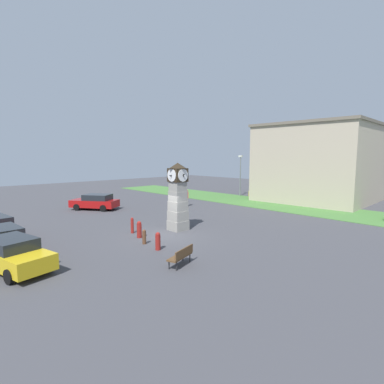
# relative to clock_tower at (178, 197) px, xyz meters

# --- Properties ---
(ground_plane) EXTENTS (89.66, 89.66, 0.00)m
(ground_plane) POSITION_rel_clock_tower_xyz_m (0.54, -1.56, -2.34)
(ground_plane) COLOR #424247
(clock_tower) EXTENTS (1.38, 1.42, 4.76)m
(clock_tower) POSITION_rel_clock_tower_xyz_m (0.00, 0.00, 0.00)
(clock_tower) COLOR gray
(clock_tower) RESTS_ON ground_plane
(bollard_near_tower) EXTENTS (0.29, 0.29, 1.01)m
(bollard_near_tower) POSITION_rel_clock_tower_xyz_m (2.68, -3.81, -1.83)
(bollard_near_tower) COLOR maroon
(bollard_near_tower) RESTS_ON ground_plane
(bollard_mid_row) EXTENTS (0.23, 0.23, 0.88)m
(bollard_mid_row) POSITION_rel_clock_tower_xyz_m (1.21, -3.71, -1.89)
(bollard_mid_row) COLOR brown
(bollard_mid_row) RESTS_ON ground_plane
(bollard_far_row) EXTENTS (0.31, 0.31, 1.08)m
(bollard_far_row) POSITION_rel_clock_tower_xyz_m (-0.17, -3.14, -1.79)
(bollard_far_row) COLOR maroon
(bollard_far_row) RESTS_ON ground_plane
(bollard_end_row) EXTENTS (0.20, 0.20, 1.08)m
(bollard_end_row) POSITION_rel_clock_tower_xyz_m (-1.47, -2.84, -1.79)
(bollard_end_row) COLOR maroon
(bollard_end_row) RESTS_ON ground_plane
(car_near_tower) EXTENTS (4.33, 2.22, 1.48)m
(car_near_tower) POSITION_rel_clock_tower_xyz_m (-2.19, -10.33, -1.58)
(car_near_tower) COLOR #A51111
(car_near_tower) RESTS_ON ground_plane
(car_by_building) EXTENTS (4.39, 2.59, 1.51)m
(car_by_building) POSITION_rel_clock_tower_xyz_m (0.63, -10.42, -1.57)
(car_by_building) COLOR gold
(car_by_building) RESTS_ON ground_plane
(car_silver_hatch) EXTENTS (4.76, 4.10, 1.51)m
(car_silver_hatch) POSITION_rel_clock_tower_xyz_m (-11.79, -0.51, -1.57)
(car_silver_hatch) COLOR #A51111
(car_silver_hatch) RESTS_ON ground_plane
(car_end_of_row) EXTENTS (4.91, 2.93, 1.42)m
(car_end_of_row) POSITION_rel_clock_tower_xyz_m (-3.98, 18.31, -1.60)
(car_end_of_row) COLOR gold
(car_end_of_row) RESTS_ON ground_plane
(bench) EXTENTS (1.00, 1.69, 0.90)m
(bench) POSITION_rel_clock_tower_xyz_m (5.43, -4.48, -1.81)
(bench) COLOR brown
(bench) RESTS_ON ground_plane
(pedestrian_crossing_lot) EXTENTS (0.46, 0.45, 1.75)m
(pedestrian_crossing_lot) POSITION_rel_clock_tower_xyz_m (-7.02, 7.35, -1.33)
(pedestrian_crossing_lot) COLOR gold
(pedestrian_crossing_lot) RESTS_ON ground_plane
(street_lamp_near_road) EXTENTS (0.50, 0.24, 5.33)m
(street_lamp_near_road) POSITION_rel_clock_tower_xyz_m (-8.17, 17.83, 0.80)
(street_lamp_near_road) COLOR slate
(street_lamp_near_road) RESTS_ON ground_plane
(warehouse_blue_far) EXTENTS (12.15, 12.61, 8.83)m
(warehouse_blue_far) POSITION_rel_clock_tower_xyz_m (0.43, 21.58, 2.09)
(warehouse_blue_far) COLOR #B7A88E
(warehouse_blue_far) RESTS_ON ground_plane
(grass_verge_far) EXTENTS (53.80, 6.75, 0.04)m
(grass_verge_far) POSITION_rel_clock_tower_xyz_m (-0.70, 14.87, -2.32)
(grass_verge_far) COLOR #477A38
(grass_verge_far) RESTS_ON ground_plane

